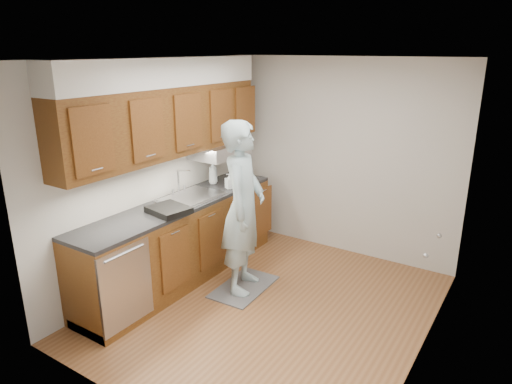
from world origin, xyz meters
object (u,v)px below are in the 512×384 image
person (243,197)px  soap_bottle_b (229,181)px  soap_bottle_a (213,172)px  steel_can (231,183)px  dish_rack (169,210)px

person → soap_bottle_b: 0.80m
person → soap_bottle_a: 1.07m
soap_bottle_a → person: bearing=-34.5°
soap_bottle_a → steel_can: (0.30, -0.03, -0.08)m
steel_can → soap_bottle_b: bearing=-90.3°
dish_rack → steel_can: bearing=99.5°
soap_bottle_a → steel_can: 0.31m
steel_can → soap_bottle_a: bearing=175.1°
soap_bottle_b → steel_can: 0.05m
steel_can → dish_rack: (-0.02, -1.09, -0.03)m
soap_bottle_b → dish_rack: soap_bottle_b is taller
soap_bottle_a → dish_rack: (0.28, -1.12, -0.12)m
person → steel_can: person is taller
person → steel_can: (-0.58, 0.58, -0.08)m
person → soap_bottle_b: bearing=27.9°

